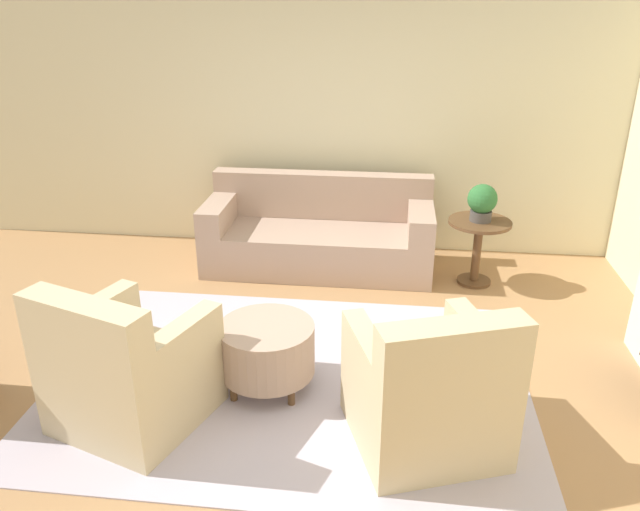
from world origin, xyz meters
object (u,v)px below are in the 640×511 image
armchair_left (126,373)px  side_table (478,240)px  ottoman_table (267,349)px  couch (319,236)px  armchair_right (429,394)px  potted_plant_on_side_table (482,202)px

armchair_left → side_table: size_ratio=1.71×
ottoman_table → armchair_left: bearing=-148.1°
couch → side_table: size_ratio=3.54×
armchair_right → ottoman_table: bearing=155.4°
armchair_left → potted_plant_on_side_table: bearing=44.7°
armchair_left → armchair_right: (1.88, 0.00, 0.00)m
armchair_right → side_table: size_ratio=1.71×
couch → armchair_left: size_ratio=2.08×
potted_plant_on_side_table → side_table: bearing=45.0°
armchair_right → side_table: bearing=77.2°
potted_plant_on_side_table → ottoman_table: bearing=-130.6°
armchair_right → side_table: (0.54, 2.39, 0.06)m
couch → armchair_left: bearing=-108.9°
couch → armchair_right: 2.80m
armchair_left → side_table: armchair_left is taller
side_table → couch: bearing=171.3°
armchair_right → ottoman_table: (-1.08, 0.50, -0.07)m
ottoman_table → side_table: (1.63, 1.90, 0.13)m
armchair_left → potted_plant_on_side_table: armchair_left is taller
ottoman_table → potted_plant_on_side_table: (1.63, 1.90, 0.51)m
ottoman_table → armchair_right: bearing=-24.6°
ottoman_table → side_table: size_ratio=1.05×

